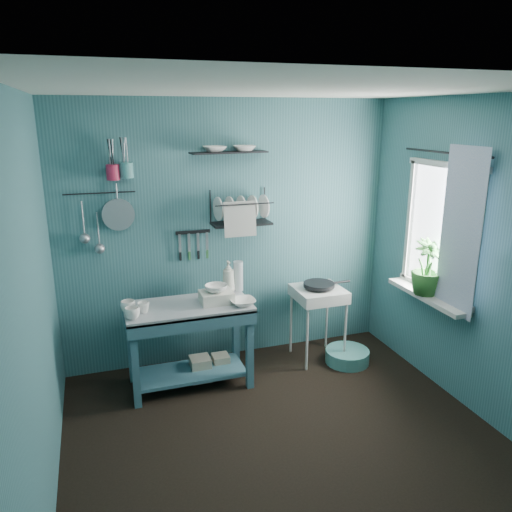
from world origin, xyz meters
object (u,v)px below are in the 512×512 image
object	(u,v)px
wash_tub	(216,297)
colander	(118,215)
work_counter	(189,345)
soap_bottle	(228,277)
dish_rack	(241,208)
storage_tin_large	(200,368)
hotplate_stand	(318,323)
utensil_cup_teal	(127,170)
water_bottle	(238,276)
potted_plant	(427,267)
utensil_cup_magenta	(113,172)
floor_basin	(347,356)
mug_mid	(144,307)
storage_tin_small	(221,365)
mug_left	(132,313)
mug_right	(128,306)
frying_pan	(319,285)

from	to	relation	value
wash_tub	colander	distance (m)	1.12
work_counter	soap_bottle	size ratio (longest dim) A/B	3.61
dish_rack	storage_tin_large	xyz separation A→B (m)	(-0.49, -0.30, -1.41)
wash_tub	hotplate_stand	size ratio (longest dim) A/B	0.38
work_counter	utensil_cup_teal	xyz separation A→B (m)	(-0.41, 0.40, 1.51)
water_bottle	potted_plant	size ratio (longest dim) A/B	0.57
work_counter	potted_plant	size ratio (longest dim) A/B	2.20
soap_bottle	utensil_cup_magenta	xyz separation A→B (m)	(-0.94, 0.20, 0.96)
floor_basin	wash_tub	bearing A→B (deg)	177.37
mug_mid	hotplate_stand	distance (m)	1.74
wash_tub	soap_bottle	world-z (taller)	soap_bottle
water_bottle	storage_tin_small	xyz separation A→B (m)	(-0.22, -0.14, -0.80)
hotplate_stand	wash_tub	bearing A→B (deg)	179.16
mug_left	wash_tub	distance (m)	0.74
utensil_cup_magenta	dish_rack	bearing A→B (deg)	-2.57
wash_tub	hotplate_stand	xyz separation A→B (m)	(1.05, 0.13, -0.45)
water_bottle	hotplate_stand	size ratio (longest dim) A/B	0.38
mug_right	potted_plant	world-z (taller)	potted_plant
floor_basin	soap_bottle	bearing A→B (deg)	165.98
floor_basin	work_counter	bearing A→B (deg)	177.06
work_counter	mug_right	bearing A→B (deg)	-177.28
mug_mid	potted_plant	xyz separation A→B (m)	(2.38, -0.50, 0.26)
work_counter	potted_plant	bearing A→B (deg)	-12.82
work_counter	utensil_cup_teal	distance (m)	1.61
soap_bottle	storage_tin_small	bearing A→B (deg)	-135.00
dish_rack	storage_tin_small	world-z (taller)	dish_rack
soap_bottle	storage_tin_large	size ratio (longest dim) A/B	1.36
work_counter	mug_right	distance (m)	0.66
mug_mid	dish_rack	bearing A→B (deg)	22.85
water_bottle	dish_rack	distance (m)	0.63
mug_left	frying_pan	xyz separation A→B (m)	(1.78, 0.27, -0.04)
mug_right	floor_basin	size ratio (longest dim) A/B	0.29
storage_tin_small	soap_bottle	bearing A→B (deg)	45.00
wash_tub	storage_tin_small	world-z (taller)	wash_tub
hotplate_stand	utensil_cup_teal	distance (m)	2.30
hotplate_stand	storage_tin_large	size ratio (longest dim) A/B	3.34
hotplate_stand	storage_tin_small	distance (m)	1.03
mug_left	utensil_cup_teal	world-z (taller)	utensil_cup_teal
hotplate_stand	storage_tin_small	bearing A→B (deg)	173.80
frying_pan	utensil_cup_teal	distance (m)	2.06
work_counter	colander	distance (m)	1.31
mug_mid	dish_rack	xyz separation A→B (m)	(0.97, 0.41, 0.71)
utensil_cup_teal	water_bottle	bearing A→B (deg)	-10.99
frying_pan	potted_plant	world-z (taller)	potted_plant
colander	hotplate_stand	bearing A→B (deg)	-10.11
frying_pan	utensil_cup_teal	size ratio (longest dim) A/B	2.31
utensil_cup_magenta	mug_left	bearing A→B (deg)	-85.81
potted_plant	mug_right	bearing A→B (deg)	167.46
work_counter	dish_rack	size ratio (longest dim) A/B	1.96
work_counter	hotplate_stand	distance (m)	1.30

